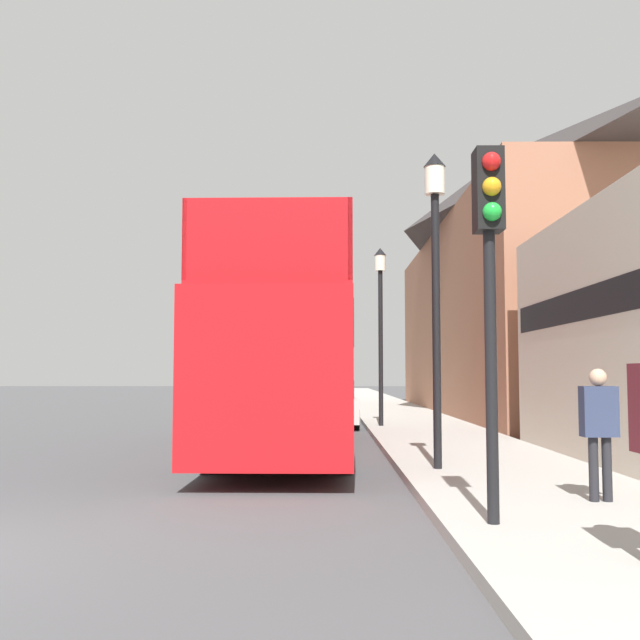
{
  "coord_description": "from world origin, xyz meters",
  "views": [
    {
      "loc": [
        4.15,
        -6.45,
        1.62
      ],
      "look_at": [
        4.02,
        8.02,
        2.66
      ],
      "focal_mm": 42.0,
      "sensor_mm": 36.0,
      "label": 1
    }
  ],
  "objects_px": {
    "parked_car_ahead_of_bus": "(328,405)",
    "pedestrian_second": "(599,421)",
    "tour_bus": "(290,363)",
    "lamp_post_second": "(380,304)",
    "traffic_signal": "(490,247)",
    "lamp_post_nearest": "(435,251)"
  },
  "relations": [
    {
      "from": "pedestrian_second",
      "to": "traffic_signal",
      "type": "xyz_separation_m",
      "value": [
        -1.54,
        -1.33,
        1.84
      ]
    },
    {
      "from": "traffic_signal",
      "to": "lamp_post_nearest",
      "type": "distance_m",
      "value": 4.39
    },
    {
      "from": "tour_bus",
      "to": "pedestrian_second",
      "type": "relative_size",
      "value": 7.07
    },
    {
      "from": "tour_bus",
      "to": "lamp_post_second",
      "type": "distance_m",
      "value": 6.65
    },
    {
      "from": "tour_bus",
      "to": "parked_car_ahead_of_bus",
      "type": "distance_m",
      "value": 7.5
    },
    {
      "from": "pedestrian_second",
      "to": "lamp_post_nearest",
      "type": "height_order",
      "value": "lamp_post_nearest"
    },
    {
      "from": "parked_car_ahead_of_bus",
      "to": "pedestrian_second",
      "type": "height_order",
      "value": "pedestrian_second"
    },
    {
      "from": "parked_car_ahead_of_bus",
      "to": "pedestrian_second",
      "type": "relative_size",
      "value": 2.55
    },
    {
      "from": "tour_bus",
      "to": "parked_car_ahead_of_bus",
      "type": "relative_size",
      "value": 2.77
    },
    {
      "from": "tour_bus",
      "to": "lamp_post_nearest",
      "type": "relative_size",
      "value": 2.16
    },
    {
      "from": "tour_bus",
      "to": "lamp_post_second",
      "type": "height_order",
      "value": "lamp_post_second"
    },
    {
      "from": "pedestrian_second",
      "to": "lamp_post_second",
      "type": "bearing_deg",
      "value": 97.26
    },
    {
      "from": "pedestrian_second",
      "to": "lamp_post_nearest",
      "type": "xyz_separation_m",
      "value": [
        -1.45,
        3.01,
        2.51
      ]
    },
    {
      "from": "lamp_post_second",
      "to": "pedestrian_second",
      "type": "bearing_deg",
      "value": -82.74
    },
    {
      "from": "pedestrian_second",
      "to": "traffic_signal",
      "type": "relative_size",
      "value": 0.41
    },
    {
      "from": "traffic_signal",
      "to": "lamp_post_nearest",
      "type": "relative_size",
      "value": 0.75
    },
    {
      "from": "traffic_signal",
      "to": "lamp_post_nearest",
      "type": "height_order",
      "value": "lamp_post_nearest"
    },
    {
      "from": "parked_car_ahead_of_bus",
      "to": "lamp_post_nearest",
      "type": "bearing_deg",
      "value": -82.17
    },
    {
      "from": "tour_bus",
      "to": "traffic_signal",
      "type": "relative_size",
      "value": 2.89
    },
    {
      "from": "lamp_post_second",
      "to": "parked_car_ahead_of_bus",
      "type": "bearing_deg",
      "value": 137.17
    },
    {
      "from": "pedestrian_second",
      "to": "traffic_signal",
      "type": "bearing_deg",
      "value": -139.13
    },
    {
      "from": "parked_car_ahead_of_bus",
      "to": "traffic_signal",
      "type": "distance_m",
      "value": 15.72
    }
  ]
}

